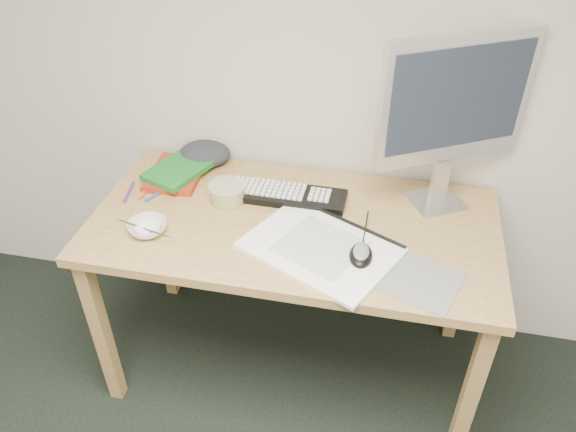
# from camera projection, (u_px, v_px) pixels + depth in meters

# --- Properties ---
(desk) EXTENTS (1.40, 0.70, 0.75)m
(desk) POSITION_uv_depth(u_px,v_px,m) (293.00, 240.00, 1.98)
(desk) COLOR tan
(desk) RESTS_ON ground
(mousepad) EXTENTS (0.30, 0.28, 0.00)m
(mousepad) POSITION_uv_depth(u_px,v_px,m) (419.00, 280.00, 1.70)
(mousepad) COLOR gray
(mousepad) RESTS_ON desk
(sketchpad) EXTENTS (0.56, 0.50, 0.01)m
(sketchpad) POSITION_uv_depth(u_px,v_px,m) (320.00, 248.00, 1.81)
(sketchpad) COLOR silver
(sketchpad) RESTS_ON desk
(keyboard) EXTENTS (0.43, 0.14, 0.03)m
(keyboard) POSITION_uv_depth(u_px,v_px,m) (286.00, 195.00, 2.04)
(keyboard) COLOR black
(keyboard) RESTS_ON desk
(monitor) EXTENTS (0.48, 0.30, 0.62)m
(monitor) POSITION_uv_depth(u_px,v_px,m) (455.00, 104.00, 1.79)
(monitor) COLOR silver
(monitor) RESTS_ON desk
(mouse) EXTENTS (0.08, 0.12, 0.04)m
(mouse) POSITION_uv_depth(u_px,v_px,m) (361.00, 252.00, 1.75)
(mouse) COLOR black
(mouse) RESTS_ON sketchpad
(rice_bowl) EXTENTS (0.16, 0.16, 0.04)m
(rice_bowl) POSITION_uv_depth(u_px,v_px,m) (148.00, 228.00, 1.87)
(rice_bowl) COLOR white
(rice_bowl) RESTS_ON desk
(chopsticks) EXTENTS (0.20, 0.07, 0.02)m
(chopsticks) POSITION_uv_depth(u_px,v_px,m) (143.00, 228.00, 1.83)
(chopsticks) COLOR #B0B0B2
(chopsticks) RESTS_ON rice_bowl
(fruit_tub) EXTENTS (0.17, 0.17, 0.07)m
(fruit_tub) POSITION_uv_depth(u_px,v_px,m) (228.00, 193.00, 2.01)
(fruit_tub) COLOR gold
(fruit_tub) RESTS_ON desk
(book_red) EXTENTS (0.20, 0.27, 0.03)m
(book_red) POSITION_uv_depth(u_px,v_px,m) (176.00, 174.00, 2.15)
(book_red) COLOR maroon
(book_red) RESTS_ON desk
(book_green) EXTENTS (0.25, 0.28, 0.02)m
(book_green) POSITION_uv_depth(u_px,v_px,m) (178.00, 170.00, 2.13)
(book_green) COLOR #1A6924
(book_green) RESTS_ON book_red
(cloth_lump) EXTENTS (0.21, 0.19, 0.07)m
(cloth_lump) POSITION_uv_depth(u_px,v_px,m) (205.00, 154.00, 2.23)
(cloth_lump) COLOR #272B2F
(cloth_lump) RESTS_ON desk
(pencil_pink) EXTENTS (0.15, 0.09, 0.01)m
(pencil_pink) POSITION_uv_depth(u_px,v_px,m) (281.00, 208.00, 1.99)
(pencil_pink) COLOR pink
(pencil_pink) RESTS_ON desk
(pencil_tan) EXTENTS (0.10, 0.13, 0.01)m
(pencil_tan) POSITION_uv_depth(u_px,v_px,m) (308.00, 220.00, 1.94)
(pencil_tan) COLOR tan
(pencil_tan) RESTS_ON desk
(pencil_black) EXTENTS (0.19, 0.06, 0.01)m
(pencil_black) POSITION_uv_depth(u_px,v_px,m) (308.00, 217.00, 1.94)
(pencil_black) COLOR black
(pencil_black) RESTS_ON desk
(marker_blue) EXTENTS (0.06, 0.12, 0.01)m
(marker_blue) POSITION_uv_depth(u_px,v_px,m) (158.00, 193.00, 2.06)
(marker_blue) COLOR blue
(marker_blue) RESTS_ON desk
(marker_orange) EXTENTS (0.02, 0.13, 0.01)m
(marker_orange) POSITION_uv_depth(u_px,v_px,m) (146.00, 189.00, 2.08)
(marker_orange) COLOR #D95E19
(marker_orange) RESTS_ON desk
(marker_purple) EXTENTS (0.03, 0.13, 0.01)m
(marker_purple) POSITION_uv_depth(u_px,v_px,m) (129.00, 192.00, 2.07)
(marker_purple) COLOR #6A268E
(marker_purple) RESTS_ON desk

